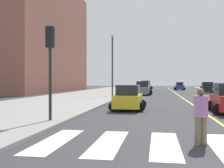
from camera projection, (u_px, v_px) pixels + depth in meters
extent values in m
cube|color=gray|center=(57.00, 102.00, 26.12)|extent=(10.00, 120.00, 0.15)
cube|color=silver|center=(56.00, 141.00, 9.39)|extent=(0.90, 4.00, 0.01)
cube|color=silver|center=(109.00, 143.00, 9.10)|extent=(0.90, 4.00, 0.01)
cube|color=silver|center=(165.00, 145.00, 8.81)|extent=(0.90, 4.00, 0.01)
cube|color=yellow|center=(176.00, 94.00, 43.91)|extent=(0.16, 80.00, 0.01)
cube|color=#8C5244|center=(25.00, 37.00, 53.08)|extent=(16.00, 32.00, 20.78)
cube|color=#B7B7BC|center=(146.00, 86.00, 64.28)|extent=(2.23, 4.68, 0.99)
cube|color=#1E2328|center=(146.00, 82.00, 64.00)|extent=(1.83, 2.36, 0.84)
cylinder|color=black|center=(151.00, 88.00, 65.49)|extent=(0.76, 0.26, 0.75)
cylinder|color=black|center=(142.00, 88.00, 65.90)|extent=(0.76, 0.26, 0.75)
cylinder|color=black|center=(150.00, 88.00, 62.68)|extent=(0.76, 0.26, 0.75)
cylinder|color=black|center=(141.00, 88.00, 63.09)|extent=(0.76, 0.26, 0.75)
cube|color=black|center=(208.00, 89.00, 46.68)|extent=(1.87, 4.09, 0.88)
cube|color=#1E2328|center=(207.00, 84.00, 46.91)|extent=(1.57, 2.05, 0.74)
cylinder|color=black|center=(203.00, 91.00, 45.59)|extent=(0.66, 0.22, 0.66)
cylinder|color=black|center=(215.00, 91.00, 45.28)|extent=(0.66, 0.22, 0.66)
cylinder|color=black|center=(201.00, 91.00, 48.09)|extent=(0.66, 0.22, 0.66)
cylinder|color=black|center=(212.00, 91.00, 47.78)|extent=(0.66, 0.22, 0.66)
cylinder|color=black|center=(217.00, 109.00, 16.41)|extent=(0.68, 0.24, 0.67)
cylinder|color=black|center=(211.00, 106.00, 18.92)|extent=(0.68, 0.24, 0.67)
cube|color=gold|center=(128.00, 101.00, 19.43)|extent=(1.76, 3.87, 0.83)
cube|color=#1E2328|center=(128.00, 90.00, 19.19)|extent=(1.48, 1.94, 0.70)
cylinder|color=black|center=(142.00, 104.00, 20.47)|extent=(0.63, 0.20, 0.63)
cylinder|color=black|center=(118.00, 104.00, 20.75)|extent=(0.63, 0.20, 0.63)
cylinder|color=black|center=(140.00, 107.00, 18.11)|extent=(0.63, 0.20, 0.63)
cylinder|color=black|center=(113.00, 107.00, 18.39)|extent=(0.63, 0.20, 0.63)
cube|color=silver|center=(222.00, 91.00, 36.72)|extent=(1.92, 3.97, 0.83)
cube|color=#1E2328|center=(221.00, 86.00, 36.94)|extent=(1.56, 2.01, 0.71)
cylinder|color=black|center=(216.00, 94.00, 35.73)|extent=(0.64, 0.23, 0.63)
cylinder|color=black|center=(213.00, 93.00, 38.09)|extent=(0.64, 0.23, 0.63)
cube|color=#2D479E|center=(180.00, 87.00, 61.38)|extent=(1.75, 3.84, 0.82)
cube|color=#1E2328|center=(179.00, 84.00, 61.60)|extent=(1.47, 1.92, 0.69)
cylinder|color=black|center=(176.00, 89.00, 60.35)|extent=(0.62, 0.20, 0.62)
cylinder|color=black|center=(184.00, 89.00, 60.08)|extent=(0.62, 0.20, 0.62)
cylinder|color=black|center=(175.00, 88.00, 62.70)|extent=(0.62, 0.20, 0.62)
cylinder|color=black|center=(183.00, 88.00, 62.42)|extent=(0.62, 0.20, 0.62)
cube|color=slate|center=(143.00, 90.00, 39.82)|extent=(1.99, 4.37, 0.93)
cube|color=#1E2328|center=(143.00, 84.00, 39.55)|extent=(1.67, 2.19, 0.79)
cylinder|color=black|center=(150.00, 92.00, 41.00)|extent=(0.71, 0.23, 0.71)
cylinder|color=black|center=(136.00, 92.00, 41.32)|extent=(0.71, 0.23, 0.71)
cylinder|color=black|center=(150.00, 93.00, 38.33)|extent=(0.71, 0.23, 0.71)
cylinder|color=black|center=(135.00, 93.00, 38.64)|extent=(0.71, 0.23, 0.71)
cylinder|color=black|center=(50.00, 84.00, 13.20)|extent=(0.14, 0.14, 3.43)
cube|color=black|center=(50.00, 37.00, 13.18)|extent=(0.36, 0.28, 1.00)
sphere|color=red|center=(51.00, 31.00, 13.35)|extent=(0.18, 0.18, 0.18)
sphere|color=orange|center=(51.00, 38.00, 13.35)|extent=(0.18, 0.18, 0.18)
sphere|color=green|center=(51.00, 44.00, 13.36)|extent=(0.18, 0.18, 0.18)
cylinder|color=brown|center=(198.00, 131.00, 8.77)|extent=(0.20, 0.20, 0.88)
cylinder|color=brown|center=(204.00, 131.00, 8.79)|extent=(0.20, 0.20, 0.88)
cylinder|color=#99669E|center=(201.00, 106.00, 8.77)|extent=(0.44, 0.44, 0.66)
sphere|color=brown|center=(201.00, 92.00, 8.77)|extent=(0.24, 0.24, 0.24)
cylinder|color=#38383D|center=(112.00, 66.00, 35.11)|extent=(0.20, 0.20, 7.41)
sphere|color=silver|center=(112.00, 35.00, 35.06)|extent=(0.44, 0.44, 0.44)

